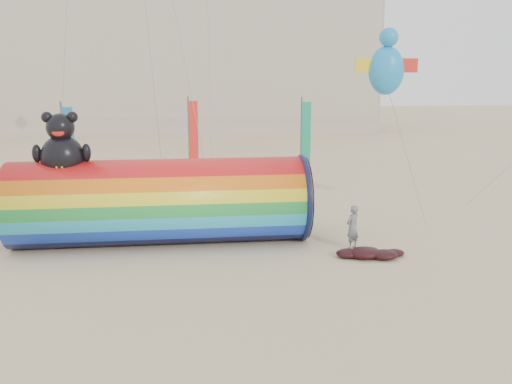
{
  "coord_description": "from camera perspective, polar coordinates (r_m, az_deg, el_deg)",
  "views": [
    {
      "loc": [
        -2.03,
        -19.27,
        7.04
      ],
      "look_at": [
        0.5,
        1.5,
        2.4
      ],
      "focal_mm": 40.0,
      "sensor_mm": 36.0,
      "label": 1
    }
  ],
  "objects": [
    {
      "name": "windsock_assembly",
      "position": [
        23.2,
        -9.5,
        -0.72
      ],
      "size": [
        11.77,
        3.58,
        5.43
      ],
      "color": "red",
      "rests_on": "ground"
    },
    {
      "name": "fabric_bundle",
      "position": [
        21.91,
        11.3,
        -6.01
      ],
      "size": [
        2.62,
        1.35,
        0.41
      ],
      "color": "#370A0E",
      "rests_on": "ground"
    },
    {
      "name": "ground",
      "position": [
        20.62,
        -0.88,
        -7.46
      ],
      "size": [
        160.0,
        160.0,
        0.0
      ],
      "primitive_type": "plane",
      "color": "#CCB58C",
      "rests_on": "ground"
    },
    {
      "name": "hotel_building",
      "position": [
        66.06,
        -16.17,
        14.86
      ],
      "size": [
        60.4,
        15.4,
        20.6
      ],
      "color": "#B7AD99",
      "rests_on": "ground"
    },
    {
      "name": "kite_handler",
      "position": [
        22.62,
        9.63,
        -3.49
      ],
      "size": [
        0.76,
        0.72,
        1.75
      ],
      "primitive_type": "imported",
      "rotation": [
        0.0,
        0.0,
        3.79
      ],
      "color": "slate",
      "rests_on": "ground"
    },
    {
      "name": "festival_banners",
      "position": [
        34.32,
        -6.26,
        5.06
      ],
      "size": [
        14.24,
        4.76,
        5.2
      ],
      "color": "#59595E",
      "rests_on": "ground"
    }
  ]
}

